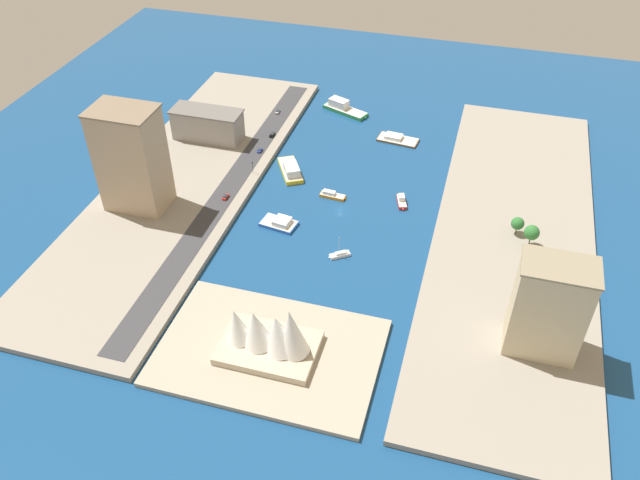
% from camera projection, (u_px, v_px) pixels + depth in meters
% --- Properties ---
extents(ground_plane, '(440.00, 440.00, 0.00)m').
position_uv_depth(ground_plane, '(340.00, 210.00, 309.52)').
color(ground_plane, navy).
extents(quay_west, '(70.00, 240.00, 2.64)m').
position_uv_depth(quay_west, '(513.00, 238.00, 291.47)').
color(quay_west, gray).
rests_on(quay_west, ground_plane).
extents(quay_east, '(70.00, 240.00, 2.64)m').
position_uv_depth(quay_east, '(185.00, 182.00, 325.89)').
color(quay_east, gray).
rests_on(quay_east, ground_plane).
extents(peninsula_point, '(81.67, 55.05, 2.00)m').
position_uv_depth(peninsula_point, '(269.00, 352.00, 240.05)').
color(peninsula_point, '#A89E89').
rests_on(peninsula_point, ground_plane).
extents(road_strip, '(11.32, 228.00, 0.15)m').
position_uv_depth(road_strip, '(229.00, 187.00, 319.89)').
color(road_strip, '#38383D').
rests_on(road_strip, quay_east).
extents(tugboat_red, '(7.03, 12.69, 3.92)m').
position_uv_depth(tugboat_red, '(402.00, 201.00, 313.16)').
color(tugboat_red, red).
rests_on(tugboat_red, ground_plane).
extents(ferry_yellow_fast, '(19.51, 25.13, 6.25)m').
position_uv_depth(ferry_yellow_fast, '(291.00, 170.00, 332.61)').
color(ferry_yellow_fast, yellow).
rests_on(ferry_yellow_fast, ground_plane).
extents(sailboat_small_white, '(9.50, 7.81, 10.88)m').
position_uv_depth(sailboat_small_white, '(340.00, 255.00, 282.98)').
color(sailboat_small_white, white).
rests_on(sailboat_small_white, ground_plane).
extents(barge_flat_brown, '(23.54, 12.35, 3.10)m').
position_uv_depth(barge_flat_brown, '(397.00, 139.00, 358.98)').
color(barge_flat_brown, brown).
rests_on(barge_flat_brown, ground_plane).
extents(ferry_green_doubledeck, '(29.00, 18.21, 6.87)m').
position_uv_depth(ferry_green_doubledeck, '(343.00, 108.00, 384.21)').
color(ferry_green_doubledeck, '#2D8C4C').
rests_on(ferry_green_doubledeck, ground_plane).
extents(catamaran_blue, '(18.16, 11.99, 3.88)m').
position_uv_depth(catamaran_blue, '(280.00, 223.00, 299.72)').
color(catamaran_blue, blue).
rests_on(catamaran_blue, ground_plane).
extents(water_taxi_orange, '(13.69, 5.22, 3.16)m').
position_uv_depth(water_taxi_orange, '(332.00, 195.00, 317.32)').
color(water_taxi_orange, orange).
rests_on(water_taxi_orange, ground_plane).
extents(carpark_squat_concrete, '(38.47, 15.56, 16.63)m').
position_uv_depth(carpark_squat_concrete, '(208.00, 124.00, 351.57)').
color(carpark_squat_concrete, gray).
rests_on(carpark_squat_concrete, quay_east).
extents(apartment_midrise_tan, '(29.06, 20.83, 49.86)m').
position_uv_depth(apartment_midrise_tan, '(131.00, 159.00, 293.75)').
color(apartment_midrise_tan, tan).
rests_on(apartment_midrise_tan, quay_east).
extents(office_block_beige, '(26.26, 17.04, 39.86)m').
position_uv_depth(office_block_beige, '(549.00, 308.00, 227.65)').
color(office_block_beige, '#C6B793').
rests_on(office_block_beige, quay_west).
extents(sedan_silver, '(1.95, 4.61, 1.43)m').
position_uv_depth(sedan_silver, '(278.00, 112.00, 378.26)').
color(sedan_silver, black).
rests_on(sedan_silver, road_strip).
extents(suv_black, '(2.01, 4.92, 1.71)m').
position_uv_depth(suv_black, '(272.00, 135.00, 357.56)').
color(suv_black, black).
rests_on(suv_black, road_strip).
extents(hatchback_blue, '(1.89, 4.28, 1.64)m').
position_uv_depth(hatchback_blue, '(260.00, 150.00, 344.98)').
color(hatchback_blue, black).
rests_on(hatchback_blue, road_strip).
extents(pickup_red, '(2.03, 4.76, 1.67)m').
position_uv_depth(pickup_red, '(226.00, 197.00, 312.04)').
color(pickup_red, black).
rests_on(pickup_red, road_strip).
extents(traffic_light_waterfront, '(0.36, 0.36, 6.50)m').
position_uv_depth(traffic_light_waterfront, '(252.00, 165.00, 327.22)').
color(traffic_light_waterfront, black).
rests_on(traffic_light_waterfront, quay_east).
extents(opera_landmark, '(35.78, 24.68, 23.49)m').
position_uv_depth(opera_landmark, '(270.00, 335.00, 233.63)').
color(opera_landmark, '#BCAD93').
rests_on(opera_landmark, peninsula_point).
extents(park_tree_cluster, '(12.33, 13.30, 10.39)m').
position_uv_depth(park_tree_cluster, '(526.00, 229.00, 283.94)').
color(park_tree_cluster, brown).
rests_on(park_tree_cluster, quay_west).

